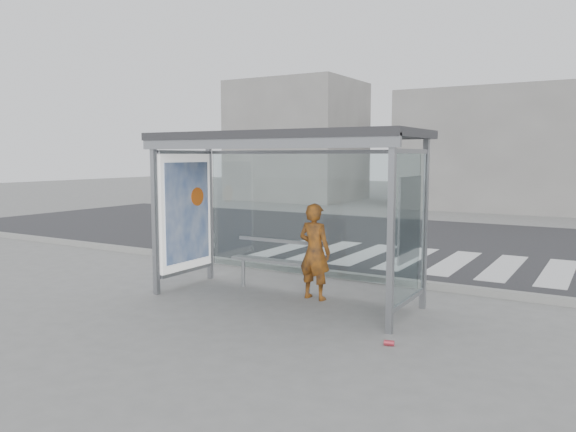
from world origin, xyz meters
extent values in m
plane|color=slate|center=(0.00, 0.00, 0.00)|extent=(80.00, 80.00, 0.00)
cube|color=#2A2A2C|center=(0.00, 7.00, 0.00)|extent=(30.00, 10.00, 0.01)
cube|color=gray|center=(0.00, 1.95, 0.06)|extent=(30.00, 0.18, 0.12)
cube|color=silver|center=(-2.50, 4.50, 0.00)|extent=(0.55, 3.00, 0.00)
cube|color=silver|center=(-1.50, 4.50, 0.00)|extent=(0.55, 3.00, 0.00)
cube|color=silver|center=(-0.50, 4.50, 0.00)|extent=(0.55, 3.00, 0.00)
cube|color=silver|center=(0.50, 4.50, 0.00)|extent=(0.55, 3.00, 0.00)
cube|color=silver|center=(1.50, 4.50, 0.00)|extent=(0.55, 3.00, 0.00)
cube|color=silver|center=(2.50, 4.50, 0.00)|extent=(0.55, 3.00, 0.00)
cube|color=silver|center=(3.50, 4.50, 0.00)|extent=(0.55, 3.00, 0.00)
cube|color=gray|center=(-2.00, -0.70, 1.25)|extent=(0.08, 0.08, 2.50)
cube|color=gray|center=(2.00, -0.70, 1.25)|extent=(0.08, 0.08, 2.50)
cube|color=gray|center=(-2.00, 0.70, 1.25)|extent=(0.08, 0.08, 2.50)
cube|color=gray|center=(2.00, 0.70, 1.25)|extent=(0.08, 0.08, 2.50)
cube|color=#2D2D30|center=(0.00, 0.00, 2.56)|extent=(4.25, 1.65, 0.12)
cube|color=gray|center=(0.00, -0.76, 2.45)|extent=(4.25, 0.06, 0.18)
cube|color=white|center=(0.00, 0.70, 1.30)|extent=(3.80, 0.02, 2.00)
cube|color=white|center=(-2.00, 0.00, 1.30)|extent=(0.15, 1.25, 2.00)
cube|color=#2B509D|center=(-1.92, 0.00, 1.30)|extent=(0.01, 1.10, 1.70)
cylinder|color=#D25712|center=(-1.91, 0.25, 1.55)|extent=(0.02, 0.32, 0.32)
cube|color=white|center=(2.00, 0.00, 1.30)|extent=(0.03, 1.25, 2.00)
cube|color=beige|center=(1.97, 0.05, 1.40)|extent=(0.03, 0.86, 1.16)
cube|color=slate|center=(-10.00, 18.00, 3.00)|extent=(6.00, 5.00, 6.00)
cube|color=slate|center=(0.00, 18.00, 2.50)|extent=(8.00, 5.00, 5.00)
imported|color=orange|center=(0.36, 0.35, 0.76)|extent=(0.59, 0.42, 1.52)
cube|color=gray|center=(-0.47, 0.50, 0.50)|extent=(1.65, 0.20, 0.05)
cylinder|color=gray|center=(-1.11, 0.50, 0.24)|extent=(0.06, 0.06, 0.48)
cylinder|color=gray|center=(0.17, 0.50, 0.24)|extent=(0.06, 0.06, 0.48)
cube|color=gray|center=(-0.47, 0.66, 0.82)|extent=(1.65, 0.04, 0.05)
cylinder|color=#E74354|center=(2.17, -1.14, 0.03)|extent=(0.14, 0.10, 0.07)
camera|label=1|loc=(4.43, -7.35, 2.26)|focal=35.00mm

